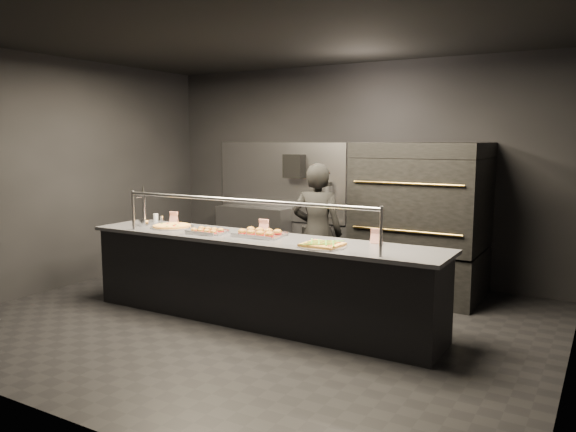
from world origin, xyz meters
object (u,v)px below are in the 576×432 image
at_px(round_pizza, 172,226).
at_px(slider_tray_b, 260,233).
at_px(square_pizza, 322,245).
at_px(trash_bin, 316,250).
at_px(fire_extinguisher, 328,201).
at_px(pizza_oven, 422,219).
at_px(towel_dispenser, 295,166).
at_px(slider_tray_a, 207,231).
at_px(worker, 317,233).
at_px(beer_tap, 144,214).
at_px(service_counter, 258,279).
at_px(prep_shelf, 254,235).

height_order(round_pizza, slider_tray_b, slider_tray_b).
height_order(square_pizza, trash_bin, square_pizza).
xyz_separation_m(fire_extinguisher, round_pizza, (-0.87, -2.37, -0.12)).
bearing_deg(pizza_oven, towel_dispenser, 166.86).
relative_size(slider_tray_a, trash_bin, 0.64).
height_order(slider_tray_b, square_pizza, slider_tray_b).
distance_m(fire_extinguisher, trash_bin, 0.74).
bearing_deg(slider_tray_b, fire_extinguisher, 98.47).
distance_m(square_pizza, worker, 1.28).
bearing_deg(trash_bin, beer_tap, -117.22).
xyz_separation_m(fire_extinguisher, worker, (0.57, -1.44, -0.22)).
bearing_deg(service_counter, slider_tray_a, -171.71).
distance_m(fire_extinguisher, worker, 1.57).
relative_size(service_counter, pizza_oven, 2.15).
relative_size(beer_tap, round_pizza, 0.98).
relative_size(service_counter, fire_extinguisher, 8.12).
bearing_deg(worker, prep_shelf, -48.51).
relative_size(service_counter, beer_tap, 8.18).
relative_size(prep_shelf, round_pizza, 2.35).
relative_size(beer_tap, square_pizza, 1.08).
height_order(beer_tap, square_pizza, beer_tap).
distance_m(square_pizza, trash_bin, 2.76).
relative_size(slider_tray_a, worker, 0.27).
height_order(pizza_oven, round_pizza, pizza_oven).
bearing_deg(square_pizza, slider_tray_a, 177.55).
bearing_deg(slider_tray_a, towel_dispenser, 96.90).
bearing_deg(beer_tap, square_pizza, -2.71).
xyz_separation_m(prep_shelf, fire_extinguisher, (1.25, 0.08, 0.61)).
bearing_deg(service_counter, trash_bin, 101.23).
relative_size(towel_dispenser, slider_tray_b, 0.64).
bearing_deg(round_pizza, slider_tray_b, 0.94).
distance_m(service_counter, towel_dispenser, 2.78).
height_order(service_counter, pizza_oven, pizza_oven).
distance_m(round_pizza, slider_tray_b, 1.22).
height_order(beer_tap, round_pizza, beer_tap).
distance_m(prep_shelf, beer_tap, 2.43).
height_order(towel_dispenser, trash_bin, towel_dispenser).
relative_size(beer_tap, slider_tray_a, 1.12).
bearing_deg(pizza_oven, worker, -136.03).
bearing_deg(trash_bin, fire_extinguisher, 63.23).
height_order(pizza_oven, prep_shelf, pizza_oven).
relative_size(slider_tray_a, slider_tray_b, 0.82).
xyz_separation_m(slider_tray_b, trash_bin, (-0.44, 2.17, -0.60)).
xyz_separation_m(service_counter, slider_tray_a, (-0.60, -0.09, 0.48)).
height_order(prep_shelf, square_pizza, square_pizza).
xyz_separation_m(prep_shelf, slider_tray_a, (1.00, -2.41, 0.49)).
distance_m(prep_shelf, fire_extinguisher, 1.39).
distance_m(service_counter, fire_extinguisher, 2.50).
height_order(pizza_oven, slider_tray_b, pizza_oven).
bearing_deg(slider_tray_b, slider_tray_a, -166.83).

